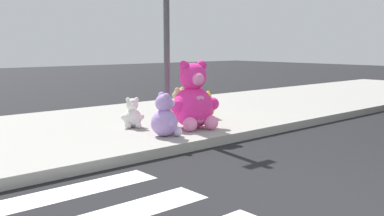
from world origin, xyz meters
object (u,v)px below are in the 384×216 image
(plush_tan, at_px, (179,106))
(plush_white, at_px, (133,115))
(plush_pink_large, at_px, (194,101))
(plush_lavender, at_px, (165,119))
(sign_pole, at_px, (167,31))
(plush_yellow, at_px, (206,107))

(plush_tan, relative_size, plush_white, 1.18)
(plush_tan, xyz_separation_m, plush_white, (-1.18, -0.15, -0.04))
(plush_pink_large, distance_m, plush_lavender, 0.84)
(sign_pole, xyz_separation_m, plush_lavender, (-0.65, -0.79, -1.42))
(plush_pink_large, distance_m, plush_yellow, 1.18)
(plush_white, bearing_deg, plush_lavender, -90.81)
(sign_pole, distance_m, plush_pink_large, 1.36)
(plush_pink_large, height_order, plush_lavender, plush_pink_large)
(sign_pole, relative_size, plush_white, 6.00)
(sign_pole, height_order, plush_lavender, sign_pole)
(plush_tan, bearing_deg, sign_pole, -148.85)
(sign_pole, xyz_separation_m, plush_tan, (0.54, 0.33, -1.45))
(plush_yellow, height_order, plush_lavender, plush_lavender)
(sign_pole, distance_m, plush_tan, 1.58)
(plush_pink_large, relative_size, plush_white, 2.22)
(plush_tan, distance_m, plush_yellow, 0.56)
(plush_white, height_order, plush_lavender, plush_lavender)
(plush_tan, bearing_deg, plush_pink_large, -114.15)
(plush_tan, distance_m, plush_white, 1.19)
(plush_yellow, relative_size, plush_lavender, 0.76)
(plush_white, bearing_deg, plush_tan, 7.38)
(plush_pink_large, xyz_separation_m, plush_yellow, (0.92, 0.69, -0.26))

